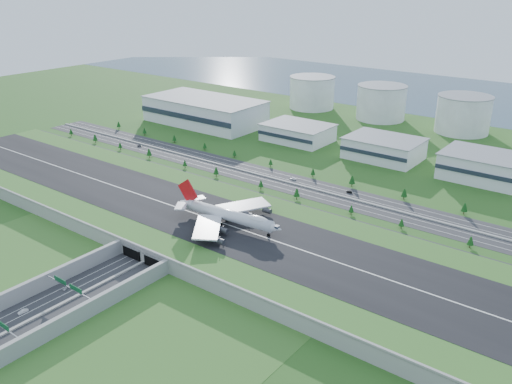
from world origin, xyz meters
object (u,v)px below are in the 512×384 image
Objects in this scene: car_0 at (66,288)px; car_1 at (23,311)px; car_7 at (293,179)px; fuel_tank_a at (312,93)px; car_5 at (349,192)px; boeing_747 at (228,215)px; car_4 at (140,146)px; car_2 at (113,290)px.

car_0 is 0.84× the size of car_1.
car_0 is 23.60m from car_1.
car_1 reaches higher than car_0.
car_1 is 0.95× the size of car_7.
car_5 is at bearing -52.18° from fuel_tank_a.
car_1 is 1.10× the size of car_5.
car_5 is (22.63, 104.04, -13.50)m from boeing_747.
car_4 is (-177.95, 88.63, -13.42)m from boeing_747.
fuel_tank_a is 260.71m from car_5.
car_7 is at bearing 92.30° from car_1.
boeing_747 is 16.94× the size of car_5.
car_1 is (-24.90, -114.59, -13.43)m from boeing_747.
fuel_tank_a is at bearing -23.07° from car_4.
fuel_tank_a is at bearing 107.50° from car_1.
car_4 is (-41.04, -220.94, -16.60)m from fuel_tank_a.
car_7 is (154.60, 13.19, -0.06)m from car_4.
boeing_747 reaches higher than car_0.
car_1 is at bearing -107.51° from car_0.
car_7 is (3.45, 192.89, 0.04)m from car_0.
fuel_tank_a is 10.63× the size of car_1.
fuel_tank_a is 237.34m from car_7.
car_1 is 0.86× the size of car_2.
fuel_tank_a is 9.10× the size of car_2.
car_4 is at bearing -85.95° from car_7.
boeing_747 is 13.17× the size of car_2.
car_0 is at bearing -152.48° from car_4.
car_4 is at bearing -84.31° from car_5.
car_5 is 46.03m from car_7.
fuel_tank_a is 0.69× the size of boeing_747.
car_4 reaches higher than car_5.
car_7 is at bearing 66.82° from car_0.
car_4 is 1.07× the size of car_5.
car_5 is 0.86× the size of car_7.
car_1 is at bearing -1.23° from car_7.
car_5 is (29.09, 182.58, -0.06)m from car_2.
boeing_747 is 15.77× the size of car_4.
car_4 is at bearing 107.91° from car_0.
car_2 is at bearing -99.11° from boeing_747.
car_4 reaches higher than car_7.
car_4 is at bearing -20.24° from car_2.
car_1 is at bearing -155.57° from car_4.
car_2 is at bearing -71.42° from fuel_tank_a.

